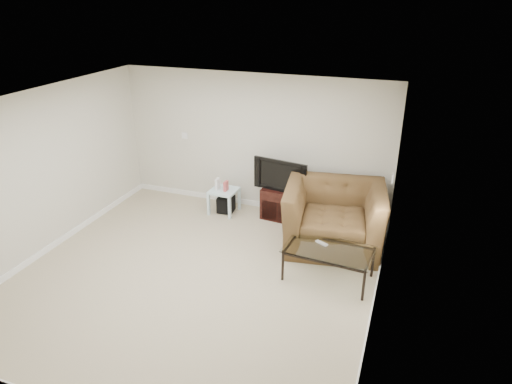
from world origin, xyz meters
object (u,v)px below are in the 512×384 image
(subwoofer, at_px, (226,204))
(coffee_table, at_px, (328,264))
(recliner, at_px, (335,207))
(side_table, at_px, (224,201))
(television, at_px, (282,174))
(tv_stand, at_px, (282,203))

(subwoofer, bearing_deg, coffee_table, -33.83)
(recliner, bearing_deg, side_table, 158.29)
(coffee_table, bearing_deg, subwoofer, 146.17)
(television, height_order, coffee_table, television)
(side_table, bearing_deg, subwoofer, 31.23)
(television, bearing_deg, coffee_table, -44.11)
(side_table, height_order, recliner, recliner)
(subwoofer, bearing_deg, recliner, -13.72)
(coffee_table, bearing_deg, television, 126.30)
(coffee_table, bearing_deg, side_table, 146.83)
(side_table, distance_m, coffee_table, 2.66)
(television, xyz_separation_m, side_table, (-1.07, -0.13, -0.63))
(television, relative_size, subwoofer, 3.25)
(tv_stand, relative_size, coffee_table, 0.56)
(television, bearing_deg, side_table, -163.68)
(side_table, distance_m, recliner, 2.21)
(recliner, distance_m, coffee_table, 1.07)
(subwoofer, bearing_deg, television, 5.95)
(subwoofer, relative_size, recliner, 0.18)
(subwoofer, bearing_deg, side_table, -148.77)
(subwoofer, distance_m, recliner, 2.20)
(tv_stand, relative_size, subwoofer, 2.40)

